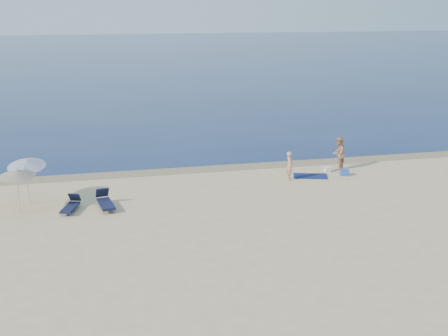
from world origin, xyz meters
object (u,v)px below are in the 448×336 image
(person_left, at_px, (290,166))
(person_right, at_px, (338,153))
(blue_cooler, at_px, (344,172))
(umbrella_near, at_px, (26,163))

(person_left, relative_size, person_right, 0.83)
(person_left, distance_m, blue_cooler, 3.39)
(person_right, xyz_separation_m, umbrella_near, (-17.20, -2.11, 1.05))
(blue_cooler, bearing_deg, person_left, -165.32)
(person_left, relative_size, umbrella_near, 0.68)
(person_right, distance_m, blue_cooler, 1.48)
(person_right, xyz_separation_m, blue_cooler, (-0.14, -1.24, -0.80))
(person_left, xyz_separation_m, person_right, (3.47, 1.29, 0.17))
(blue_cooler, bearing_deg, person_right, 97.33)
(umbrella_near, bearing_deg, person_left, 8.26)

